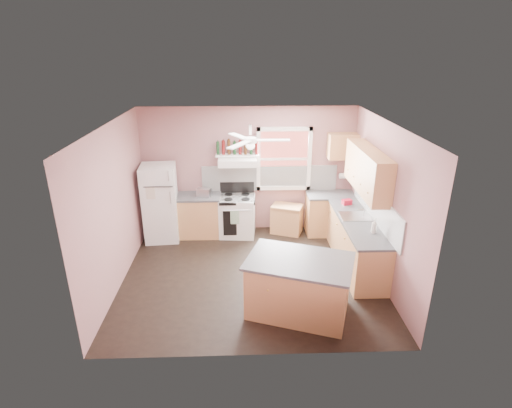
{
  "coord_description": "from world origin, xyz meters",
  "views": [
    {
      "loc": [
        -0.13,
        -6.19,
        3.84
      ],
      "look_at": [
        0.1,
        0.3,
        1.25
      ],
      "focal_mm": 28.0,
      "sensor_mm": 36.0,
      "label": 1
    }
  ],
  "objects_px": {
    "toaster": "(204,192)",
    "stove": "(237,216)",
    "island": "(299,287)",
    "cart": "(287,219)",
    "refrigerator": "(160,203)"
  },
  "relations": [
    {
      "from": "stove",
      "to": "cart",
      "type": "relative_size",
      "value": 1.36
    },
    {
      "from": "toaster",
      "to": "island",
      "type": "distance_m",
      "value": 3.22
    },
    {
      "from": "cart",
      "to": "refrigerator",
      "type": "bearing_deg",
      "value": -155.45
    },
    {
      "from": "cart",
      "to": "island",
      "type": "relative_size",
      "value": 0.44
    },
    {
      "from": "stove",
      "to": "island",
      "type": "height_order",
      "value": "same"
    },
    {
      "from": "toaster",
      "to": "island",
      "type": "relative_size",
      "value": 0.19
    },
    {
      "from": "toaster",
      "to": "stove",
      "type": "height_order",
      "value": "toaster"
    },
    {
      "from": "toaster",
      "to": "cart",
      "type": "bearing_deg",
      "value": 17.48
    },
    {
      "from": "refrigerator",
      "to": "island",
      "type": "distance_m",
      "value": 3.65
    },
    {
      "from": "toaster",
      "to": "stove",
      "type": "xyz_separation_m",
      "value": [
        0.69,
        0.04,
        -0.56
      ]
    },
    {
      "from": "toaster",
      "to": "island",
      "type": "height_order",
      "value": "toaster"
    },
    {
      "from": "toaster",
      "to": "stove",
      "type": "distance_m",
      "value": 0.89
    },
    {
      "from": "stove",
      "to": "island",
      "type": "bearing_deg",
      "value": -66.06
    },
    {
      "from": "toaster",
      "to": "cart",
      "type": "distance_m",
      "value": 1.89
    },
    {
      "from": "stove",
      "to": "cart",
      "type": "bearing_deg",
      "value": 7.98
    }
  ]
}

